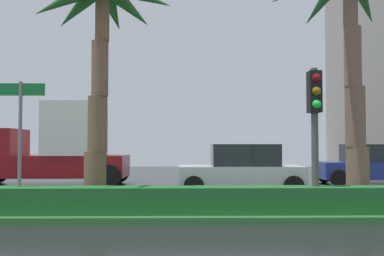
{
  "coord_description": "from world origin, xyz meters",
  "views": [
    {
      "loc": [
        2.28,
        -3.07,
        1.7
      ],
      "look_at": [
        2.55,
        13.93,
        2.37
      ],
      "focal_mm": 39.77,
      "sensor_mm": 36.0,
      "label": 1
    }
  ],
  "objects_px": {
    "box_truck_lead": "(52,148)",
    "car_in_traffic_second": "(242,170)",
    "palm_tree_centre_left": "(102,16)",
    "palm_tree_centre": "(352,4)",
    "street_name_sign": "(20,128)",
    "traffic_signal_median_right": "(315,113)",
    "car_in_traffic_third": "(370,165)"
  },
  "relations": [
    {
      "from": "box_truck_lead",
      "to": "car_in_traffic_second",
      "type": "relative_size",
      "value": 1.49
    },
    {
      "from": "palm_tree_centre_left",
      "to": "box_truck_lead",
      "type": "height_order",
      "value": "palm_tree_centre_left"
    },
    {
      "from": "palm_tree_centre",
      "to": "street_name_sign",
      "type": "relative_size",
      "value": 2.19
    },
    {
      "from": "traffic_signal_median_right",
      "to": "box_truck_lead",
      "type": "xyz_separation_m",
      "value": [
        -8.58,
        8.28,
        -0.89
      ]
    },
    {
      "from": "street_name_sign",
      "to": "box_truck_lead",
      "type": "distance_m",
      "value": 8.43
    },
    {
      "from": "box_truck_lead",
      "to": "car_in_traffic_second",
      "type": "distance_m",
      "value": 8.21
    },
    {
      "from": "street_name_sign",
      "to": "car_in_traffic_second",
      "type": "bearing_deg",
      "value": 41.85
    },
    {
      "from": "traffic_signal_median_right",
      "to": "car_in_traffic_third",
      "type": "height_order",
      "value": "traffic_signal_median_right"
    },
    {
      "from": "palm_tree_centre",
      "to": "car_in_traffic_third",
      "type": "xyz_separation_m",
      "value": [
        3.81,
        7.83,
        -4.39
      ]
    },
    {
      "from": "palm_tree_centre",
      "to": "traffic_signal_median_right",
      "type": "distance_m",
      "value": 3.12
    },
    {
      "from": "palm_tree_centre_left",
      "to": "traffic_signal_median_right",
      "type": "height_order",
      "value": "palm_tree_centre_left"
    },
    {
      "from": "palm_tree_centre_left",
      "to": "car_in_traffic_third",
      "type": "bearing_deg",
      "value": 37.54
    },
    {
      "from": "traffic_signal_median_right",
      "to": "car_in_traffic_second",
      "type": "xyz_separation_m",
      "value": [
        -1.0,
        5.23,
        -1.61
      ]
    },
    {
      "from": "traffic_signal_median_right",
      "to": "box_truck_lead",
      "type": "distance_m",
      "value": 11.96
    },
    {
      "from": "street_name_sign",
      "to": "car_in_traffic_third",
      "type": "distance_m",
      "value": 14.57
    },
    {
      "from": "car_in_traffic_third",
      "to": "street_name_sign",
      "type": "bearing_deg",
      "value": 35.88
    },
    {
      "from": "box_truck_lead",
      "to": "palm_tree_centre_left",
      "type": "bearing_deg",
      "value": 115.23
    },
    {
      "from": "traffic_signal_median_right",
      "to": "car_in_traffic_third",
      "type": "xyz_separation_m",
      "value": [
        5.0,
        8.58,
        -1.61
      ]
    },
    {
      "from": "car_in_traffic_second",
      "to": "car_in_traffic_third",
      "type": "xyz_separation_m",
      "value": [
        6.0,
        3.35,
        0.0
      ]
    },
    {
      "from": "box_truck_lead",
      "to": "car_in_traffic_second",
      "type": "xyz_separation_m",
      "value": [
        7.59,
        -3.05,
        -0.72
      ]
    },
    {
      "from": "traffic_signal_median_right",
      "to": "box_truck_lead",
      "type": "relative_size",
      "value": 0.52
    },
    {
      "from": "palm_tree_centre",
      "to": "car_in_traffic_third",
      "type": "height_order",
      "value": "palm_tree_centre"
    },
    {
      "from": "palm_tree_centre_left",
      "to": "traffic_signal_median_right",
      "type": "bearing_deg",
      "value": -9.31
    },
    {
      "from": "palm_tree_centre_left",
      "to": "street_name_sign",
      "type": "bearing_deg",
      "value": -155.63
    },
    {
      "from": "street_name_sign",
      "to": "car_in_traffic_third",
      "type": "xyz_separation_m",
      "value": [
        11.76,
        8.51,
        -1.25
      ]
    },
    {
      "from": "car_in_traffic_third",
      "to": "box_truck_lead",
      "type": "bearing_deg",
      "value": 1.25
    },
    {
      "from": "palm_tree_centre_left",
      "to": "street_name_sign",
      "type": "xyz_separation_m",
      "value": [
        -1.68,
        -0.76,
        -2.83
      ]
    },
    {
      "from": "palm_tree_centre",
      "to": "car_in_traffic_second",
      "type": "xyz_separation_m",
      "value": [
        -2.19,
        4.48,
        -4.39
      ]
    },
    {
      "from": "traffic_signal_median_right",
      "to": "car_in_traffic_second",
      "type": "distance_m",
      "value": 5.56
    },
    {
      "from": "box_truck_lead",
      "to": "car_in_traffic_second",
      "type": "height_order",
      "value": "box_truck_lead"
    },
    {
      "from": "car_in_traffic_third",
      "to": "traffic_signal_median_right",
      "type": "bearing_deg",
      "value": 59.75
    },
    {
      "from": "palm_tree_centre",
      "to": "box_truck_lead",
      "type": "xyz_separation_m",
      "value": [
        -9.77,
        7.53,
        -3.67
      ]
    }
  ]
}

